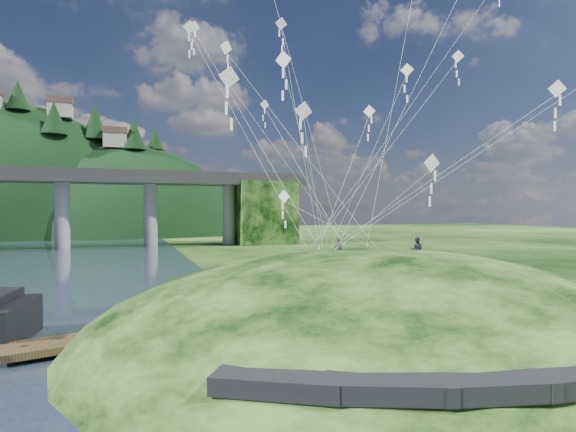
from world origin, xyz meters
name	(u,v)px	position (x,y,z in m)	size (l,w,h in m)	color
ground	(254,360)	(0.00, 0.00, 0.00)	(320.00, 320.00, 0.00)	black
grass_hill	(374,358)	(8.00, 2.00, -1.50)	(36.00, 32.00, 13.00)	black
footpath	(537,364)	(7.46, -9.74, 2.08)	(22.29, 5.84, 0.83)	black
wooden_dock	(156,330)	(-4.31, 5.41, 0.48)	(15.47, 5.78, 1.09)	#372716
kite_flyers	(395,237)	(9.92, 2.71, 5.69)	(5.60, 1.98, 1.59)	#282A36
kite_swarm	(351,59)	(6.21, 1.55, 16.00)	(20.82, 17.80, 20.67)	white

